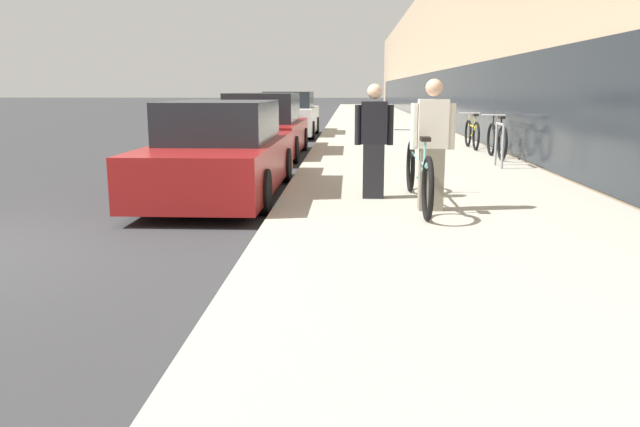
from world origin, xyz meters
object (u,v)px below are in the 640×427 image
Objects in this scene: parked_sedan_curbside at (222,153)px; tandem_bicycle at (418,174)px; cruiser_bike_middle at (472,134)px; person_rider at (432,145)px; person_bystander at (374,141)px; cruiser_bike_nearest at (497,140)px; bike_rack_hoop at (500,140)px; vintage_roadster_curbside at (264,128)px; parked_sedan_far at (289,116)px.

tandem_bicycle is at bearing -25.10° from parked_sedan_curbside.
cruiser_bike_middle is at bearing 74.52° from tandem_bicycle.
person_rider is 8.52m from cruiser_bike_middle.
tandem_bicycle is at bearing -40.80° from person_bystander.
cruiser_bike_nearest reaches higher than cruiser_bike_middle.
person_rider is 0.34× the size of parked_sedan_curbside.
tandem_bicycle reaches higher than bike_rack_hoop.
cruiser_bike_middle is 5.24m from vintage_roadster_curbside.
person_bystander is 6.98m from vintage_roadster_curbside.
cruiser_bike_nearest is at bearing 70.17° from person_rider.
person_bystander is at bearing 139.20° from tandem_bicycle.
parked_sedan_far is (-2.97, 13.49, 0.17)m from tandem_bicycle.
person_rider is 0.34× the size of vintage_roadster_curbside.
person_rider is 3.40m from parked_sedan_curbside.
tandem_bicycle is 1.59× the size of cruiser_bike_nearest.
bike_rack_hoop is at bearing -30.73° from vintage_roadster_curbside.
vintage_roadster_curbside is at bearing 112.73° from person_rider.
person_bystander is at bearing -20.33° from parked_sedan_curbside.
parked_sedan_curbside is (-5.01, -6.57, 0.15)m from cruiser_bike_middle.
cruiser_bike_nearest is at bearing -14.38° from vintage_roadster_curbside.
person_rider is 1.89× the size of bike_rack_hoop.
parked_sedan_far is (0.00, 6.46, 0.02)m from vintage_roadster_curbside.
vintage_roadster_curbside is at bearing 112.94° from tandem_bicycle.
cruiser_bike_middle is at bearing -47.33° from parked_sedan_far.
vintage_roadster_curbside is at bearing 110.25° from person_bystander.
tandem_bicycle is 1.60× the size of cruiser_bike_middle.
cruiser_bike_nearest is 6.72m from parked_sedan_curbside.
person_rider is at bearing -67.27° from vintage_roadster_curbside.
parked_sedan_far is at bearing 132.67° from cruiser_bike_middle.
person_rider reaches higher than cruiser_bike_nearest.
cruiser_bike_middle is at bearing 92.87° from cruiser_bike_nearest.
person_bystander is 13.23m from parked_sedan_far.
bike_rack_hoop is 3.82m from cruiser_bike_middle.
cruiser_bike_middle is 0.37× the size of parked_sedan_curbside.
cruiser_bike_middle is (2.07, 8.25, -0.43)m from person_rider.
vintage_roadster_curbside is 1.03× the size of parked_sedan_far.
parked_sedan_far is at bearing 100.51° from person_bystander.
parked_sedan_far is (-3.09, 13.85, -0.24)m from person_rider.
person_bystander is 5.94m from cruiser_bike_nearest.
tandem_bicycle is 7.64m from vintage_roadster_curbside.
cruiser_bike_middle is at bearing 69.66° from person_bystander.
parked_sedan_curbside is at bearing -127.31° from cruiser_bike_middle.
person_bystander is 1.83× the size of bike_rack_hoop.
bike_rack_hoop is 0.18× the size of parked_sedan_curbside.
parked_sedan_curbside is at bearing -89.30° from parked_sedan_far.
parked_sedan_curbside reaches higher than cruiser_bike_middle.
person_rider reaches higher than vintage_roadster_curbside.
cruiser_bike_nearest is at bearing -56.00° from parked_sedan_far.
person_rider reaches higher than cruiser_bike_middle.
cruiser_bike_nearest is at bearing 78.75° from bike_rack_hoop.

